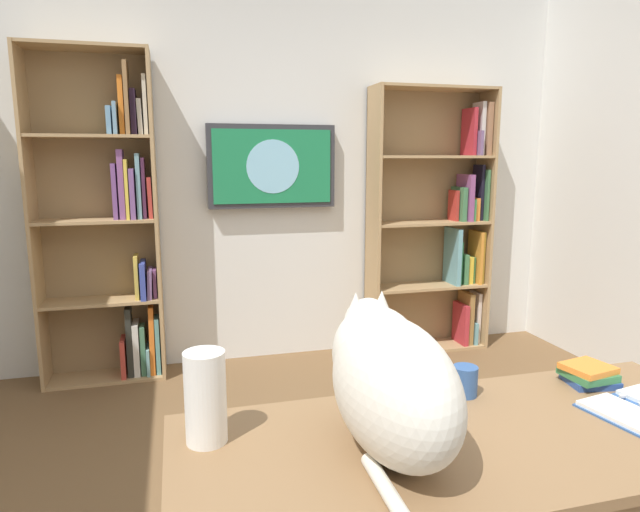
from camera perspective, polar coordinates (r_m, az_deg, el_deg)
The scene contains 9 objects.
wall_back at distance 3.99m, azimuth -5.15°, elevation 8.41°, with size 4.52×0.06×2.70m, color silver.
bookshelf_left at distance 4.28m, azimuth 12.61°, elevation 3.13°, with size 0.93×0.28×1.98m.
bookshelf_right at distance 3.81m, azimuth -21.01°, elevation 2.88°, with size 0.77×0.28×2.15m.
wall_mounted_tv at distance 3.91m, azimuth -5.04°, elevation 9.31°, with size 0.90×0.07×0.58m.
desk at distance 1.66m, azimuth 16.70°, elevation -20.73°, with size 1.68×0.68×0.73m.
cat at distance 1.45m, azimuth 7.12°, elevation -12.44°, with size 0.28×0.69×0.38m.
paper_towel_roll at distance 1.52m, azimuth -11.89°, elevation -14.26°, with size 0.11×0.11×0.25m, color white.
coffee_mug at distance 1.84m, azimuth 14.91°, elevation -12.52°, with size 0.08×0.08×0.10m, color #335999.
desk_book_stack at distance 2.07m, azimuth 26.30°, elevation -11.07°, with size 0.18×0.16×0.07m.
Camera 1 is at (0.68, 1.70, 1.47)m, focal length 30.59 mm.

